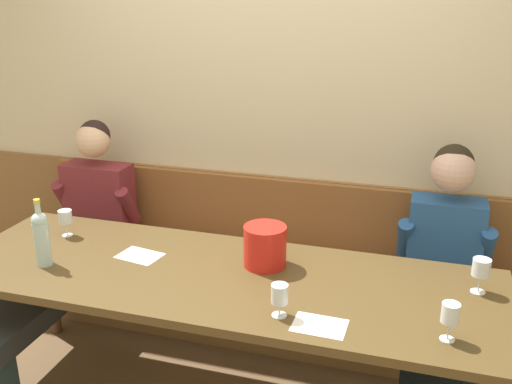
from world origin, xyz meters
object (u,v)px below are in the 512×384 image
wine_glass_center_rear (65,218)px  wine_bottle_clear_water (41,237)px  wine_glass_center_front (450,315)px  wall_bench (262,291)px  ice_bucket (265,246)px  wine_glass_mid_left (481,269)px  person_right_seat (442,296)px  person_center_left_seat (66,249)px  wine_glass_near_bucket (280,295)px  dining_table (219,288)px

wine_glass_center_rear → wine_bottle_clear_water: bearing=-73.2°
wine_bottle_clear_water → wine_glass_center_rear: wine_bottle_clear_water is taller
wine_glass_center_front → wall_bench: bearing=136.1°
ice_bucket → wine_glass_center_front: 0.92m
wine_glass_mid_left → wine_glass_center_rear: bearing=179.7°
wall_bench → wine_glass_center_rear: (-0.93, -0.54, 0.58)m
person_right_seat → ice_bucket: (-0.82, -0.18, 0.23)m
person_center_left_seat → wine_glass_near_bucket: (1.41, -0.58, 0.25)m
ice_bucket → dining_table: bearing=-140.0°
wall_bench → ice_bucket: bearing=-72.5°
person_right_seat → ice_bucket: bearing=-167.5°
wine_glass_mid_left → wine_bottle_clear_water: bearing=-170.9°
wall_bench → wine_bottle_clear_water: wine_bottle_clear_water is taller
wine_bottle_clear_water → wine_glass_near_bucket: 1.19m
wall_bench → wine_glass_center_front: 1.51m
wall_bench → wine_bottle_clear_water: 1.35m
wine_glass_center_rear → person_center_left_seat: bearing=132.4°
dining_table → person_center_left_seat: (-1.05, 0.31, -0.08)m
person_right_seat → wine_bottle_clear_water: person_right_seat is taller
person_center_left_seat → wine_glass_center_rear: person_center_left_seat is taller
dining_table → wine_glass_center_rear: bearing=169.1°
dining_table → wine_glass_near_bucket: (0.36, -0.27, 0.17)m
wine_glass_near_bucket → wall_bench: bearing=110.0°
dining_table → wine_glass_near_bucket: wine_glass_near_bucket is taller
wine_glass_mid_left → wine_glass_center_front: 0.44m
dining_table → wine_bottle_clear_water: bearing=-169.8°
wine_glass_center_rear → dining_table: bearing=-10.9°
dining_table → ice_bucket: size_ratio=12.76×
wall_bench → person_right_seat: (1.00, -0.38, 0.35)m
wine_bottle_clear_water → wine_glass_center_rear: 0.34m
person_center_left_seat → person_right_seat: (2.05, 0.02, 0.02)m
wine_glass_center_front → person_center_left_seat: bearing=164.7°
wine_bottle_clear_water → wine_glass_center_front: 1.83m
ice_bucket → wine_glass_center_rear: (-1.11, 0.03, 0.00)m
wine_glass_near_bucket → person_right_seat: bearing=42.9°
dining_table → wine_glass_mid_left: 1.16m
ice_bucket → wine_glass_near_bucket: (0.18, -0.42, -0.00)m
dining_table → wine_glass_center_rear: size_ratio=17.97×
wall_bench → wine_glass_near_bucket: size_ratio=20.75×
dining_table → wine_glass_center_rear: wine_glass_center_rear is taller
wall_bench → wine_glass_center_front: size_ratio=18.82×
ice_bucket → wine_glass_center_rear: 1.11m
dining_table → person_right_seat: 1.06m
wall_bench → dining_table: size_ratio=1.12×
dining_table → wine_bottle_clear_water: (-0.83, -0.15, 0.22)m
person_right_seat → wine_bottle_clear_water: bearing=-165.3°
person_right_seat → wine_glass_center_front: bearing=-90.0°
wall_bench → wine_glass_mid_left: wall_bench is taller
ice_bucket → wine_glass_mid_left: bearing=1.1°
person_right_seat → wine_glass_mid_left: 0.32m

